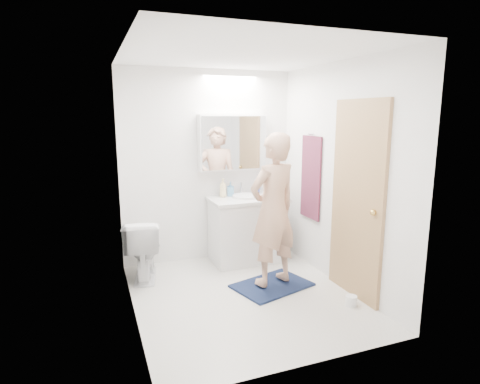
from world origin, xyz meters
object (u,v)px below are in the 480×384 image
medicine_cabinet (232,143)px  person (273,210)px  toilet_paper_roll (351,301)px  toilet (143,248)px  soap_bottle_a (223,188)px  soap_bottle_b (230,189)px  vanity_cabinet (247,231)px  toothbrush_cup (257,191)px

medicine_cabinet → person: size_ratio=0.54×
toilet_paper_roll → toilet: bearing=141.8°
soap_bottle_a → toilet_paper_roll: soap_bottle_a is taller
medicine_cabinet → toilet_paper_roll: bearing=-70.8°
toilet → soap_bottle_b: soap_bottle_b is taller
toilet_paper_roll → medicine_cabinet: bearing=109.2°
toilet → toilet_paper_roll: 2.32m
medicine_cabinet → toilet: (-1.20, -0.33, -1.15)m
medicine_cabinet → person: 1.25m
vanity_cabinet → person: person is taller
vanity_cabinet → toilet: vanity_cabinet is taller
person → toothbrush_cup: (0.25, 1.02, 0.01)m
toothbrush_cup → person: bearing=-103.6°
medicine_cabinet → soap_bottle_b: size_ratio=4.79×
vanity_cabinet → toothbrush_cup: bearing=39.3°
soap_bottle_b → toothbrush_cup: soap_bottle_b is taller
toothbrush_cup → toilet_paper_roll: toothbrush_cup is taller
vanity_cabinet → soap_bottle_b: 0.58m
toilet → person: size_ratio=0.44×
person → medicine_cabinet: bearing=-102.5°
soap_bottle_b → toothbrush_cup: (0.36, -0.02, -0.04)m
soap_bottle_a → soap_bottle_b: soap_bottle_a is taller
vanity_cabinet → person: bearing=-93.4°
soap_bottle_a → soap_bottle_b: size_ratio=1.28×
medicine_cabinet → person: (0.07, -1.07, -0.64)m
medicine_cabinet → person: bearing=-86.2°
vanity_cabinet → medicine_cabinet: bearing=120.1°
toilet → soap_bottle_a: (1.05, 0.27, 0.58)m
toilet → toothbrush_cup: bearing=-158.7°
soap_bottle_a → toilet: bearing=-165.8°
medicine_cabinet → toothbrush_cup: size_ratio=8.57×
vanity_cabinet → soap_bottle_b: soap_bottle_b is taller
soap_bottle_b → soap_bottle_a: bearing=-164.9°
toilet → toothbrush_cup: toothbrush_cup is taller
soap_bottle_b → toothbrush_cup: size_ratio=1.79×
medicine_cabinet → soap_bottle_a: (-0.15, -0.06, -0.56)m
toilet_paper_roll → person: bearing=128.4°
medicine_cabinet → toilet: medicine_cabinet is taller
medicine_cabinet → soap_bottle_a: 0.59m
toilet → toilet_paper_roll: bearing=152.8°
soap_bottle_b → medicine_cabinet: bearing=36.5°
vanity_cabinet → toothbrush_cup: size_ratio=8.77×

